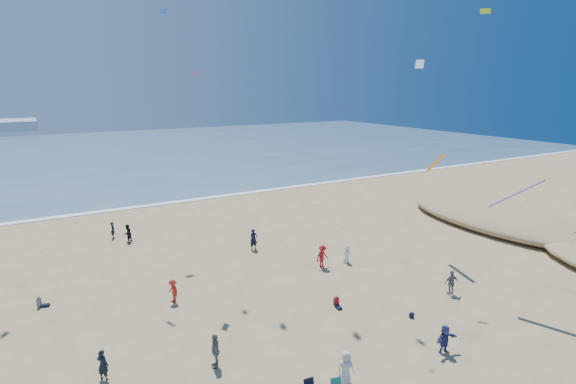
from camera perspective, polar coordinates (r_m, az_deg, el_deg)
ocean at (r=106.46m, az=-25.39°, el=4.23°), size 220.00×100.00×0.06m
surf_line at (r=57.63m, az=-20.70°, el=-2.08°), size 220.00×1.20×0.08m
standing_flyers at (r=30.04m, az=-1.52°, el=-13.64°), size 27.64×41.10×1.94m
navy_bag at (r=30.83m, az=15.42°, el=-14.85°), size 0.28×0.18×0.34m
kites_aloft at (r=31.07m, az=9.80°, el=13.81°), size 41.80×37.29×28.65m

